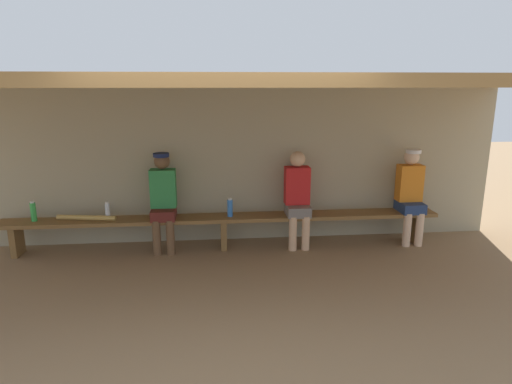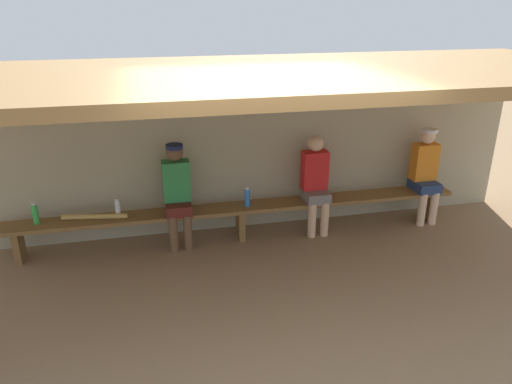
{
  "view_description": "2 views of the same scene",
  "coord_description": "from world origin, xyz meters",
  "px_view_note": "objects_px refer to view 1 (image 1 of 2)",
  "views": [
    {
      "loc": [
        -0.1,
        -4.22,
        2.23
      ],
      "look_at": [
        0.43,
        1.3,
        0.85
      ],
      "focal_mm": 30.69,
      "sensor_mm": 36.0,
      "label": 1
    },
    {
      "loc": [
        -1.08,
        -4.2,
        3.01
      ],
      "look_at": [
        0.14,
        1.22,
        0.78
      ],
      "focal_mm": 34.12,
      "sensor_mm": 36.0,
      "label": 2
    }
  ],
  "objects_px": {
    "water_bottle_clear": "(108,211)",
    "baseball_bat": "(86,218)",
    "player_middle": "(298,195)",
    "player_in_white": "(410,192)",
    "bench": "(223,221)",
    "water_bottle_green": "(33,212)",
    "water_bottle_orange": "(230,208)",
    "player_in_red": "(163,197)"
  },
  "relations": [
    {
      "from": "water_bottle_green",
      "to": "player_in_white",
      "type": "bearing_deg",
      "value": -0.2
    },
    {
      "from": "player_middle",
      "to": "player_in_white",
      "type": "xyz_separation_m",
      "value": [
        1.62,
        0.0,
        0.02
      ]
    },
    {
      "from": "player_in_red",
      "to": "water_bottle_green",
      "type": "relative_size",
      "value": 4.92
    },
    {
      "from": "water_bottle_clear",
      "to": "baseball_bat",
      "type": "bearing_deg",
      "value": -178.78
    },
    {
      "from": "water_bottle_orange",
      "to": "player_in_red",
      "type": "bearing_deg",
      "value": 178.95
    },
    {
      "from": "bench",
      "to": "baseball_bat",
      "type": "distance_m",
      "value": 1.83
    },
    {
      "from": "water_bottle_green",
      "to": "baseball_bat",
      "type": "height_order",
      "value": "water_bottle_green"
    },
    {
      "from": "player_in_red",
      "to": "baseball_bat",
      "type": "relative_size",
      "value": 1.68
    },
    {
      "from": "player_in_white",
      "to": "water_bottle_green",
      "type": "distance_m",
      "value": 5.16
    },
    {
      "from": "player_in_red",
      "to": "water_bottle_orange",
      "type": "relative_size",
      "value": 5.2
    },
    {
      "from": "player_in_white",
      "to": "water_bottle_clear",
      "type": "distance_m",
      "value": 4.2
    },
    {
      "from": "water_bottle_orange",
      "to": "water_bottle_green",
      "type": "distance_m",
      "value": 2.6
    },
    {
      "from": "water_bottle_orange",
      "to": "baseball_bat",
      "type": "height_order",
      "value": "water_bottle_orange"
    },
    {
      "from": "player_middle",
      "to": "player_in_red",
      "type": "height_order",
      "value": "player_in_red"
    },
    {
      "from": "water_bottle_clear",
      "to": "water_bottle_green",
      "type": "bearing_deg",
      "value": 179.07
    },
    {
      "from": "player_in_red",
      "to": "water_bottle_green",
      "type": "distance_m",
      "value": 1.71
    },
    {
      "from": "bench",
      "to": "player_middle",
      "type": "xyz_separation_m",
      "value": [
        1.03,
        0.0,
        0.34
      ]
    },
    {
      "from": "player_middle",
      "to": "water_bottle_green",
      "type": "relative_size",
      "value": 4.88
    },
    {
      "from": "water_bottle_clear",
      "to": "bench",
      "type": "bearing_deg",
      "value": -0.22
    },
    {
      "from": "player_middle",
      "to": "player_in_red",
      "type": "relative_size",
      "value": 0.99
    },
    {
      "from": "water_bottle_green",
      "to": "water_bottle_orange",
      "type": "bearing_deg",
      "value": -0.76
    },
    {
      "from": "water_bottle_clear",
      "to": "baseball_bat",
      "type": "height_order",
      "value": "water_bottle_clear"
    },
    {
      "from": "bench",
      "to": "water_bottle_clear",
      "type": "bearing_deg",
      "value": 179.78
    },
    {
      "from": "bench",
      "to": "baseball_bat",
      "type": "relative_size",
      "value": 7.5
    },
    {
      "from": "player_in_red",
      "to": "bench",
      "type": "bearing_deg",
      "value": -0.25
    },
    {
      "from": "player_middle",
      "to": "water_bottle_orange",
      "type": "xyz_separation_m",
      "value": [
        -0.94,
        -0.02,
        -0.15
      ]
    },
    {
      "from": "baseball_bat",
      "to": "water_bottle_green",
      "type": "bearing_deg",
      "value": -172.28
    },
    {
      "from": "bench",
      "to": "player_in_white",
      "type": "xyz_separation_m",
      "value": [
        2.65,
        0.0,
        0.36
      ]
    },
    {
      "from": "bench",
      "to": "water_bottle_clear",
      "type": "relative_size",
      "value": 24.69
    },
    {
      "from": "bench",
      "to": "player_middle",
      "type": "relative_size",
      "value": 4.49
    },
    {
      "from": "player_middle",
      "to": "player_in_white",
      "type": "bearing_deg",
      "value": 0.02
    },
    {
      "from": "player_middle",
      "to": "bench",
      "type": "bearing_deg",
      "value": -179.83
    },
    {
      "from": "player_middle",
      "to": "player_in_white",
      "type": "height_order",
      "value": "player_in_white"
    },
    {
      "from": "water_bottle_orange",
      "to": "baseball_bat",
      "type": "relative_size",
      "value": 0.32
    },
    {
      "from": "player_in_white",
      "to": "bench",
      "type": "bearing_deg",
      "value": -179.92
    },
    {
      "from": "bench",
      "to": "water_bottle_orange",
      "type": "bearing_deg",
      "value": -7.89
    },
    {
      "from": "bench",
      "to": "player_in_white",
      "type": "relative_size",
      "value": 4.46
    },
    {
      "from": "player_in_white",
      "to": "water_bottle_clear",
      "type": "height_order",
      "value": "player_in_white"
    },
    {
      "from": "player_in_white",
      "to": "water_bottle_orange",
      "type": "relative_size",
      "value": 5.2
    },
    {
      "from": "player_in_red",
      "to": "water_bottle_green",
      "type": "bearing_deg",
      "value": 179.39
    },
    {
      "from": "water_bottle_orange",
      "to": "water_bottle_clear",
      "type": "bearing_deg",
      "value": 179.34
    },
    {
      "from": "player_in_white",
      "to": "baseball_bat",
      "type": "bearing_deg",
      "value": -179.95
    }
  ]
}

